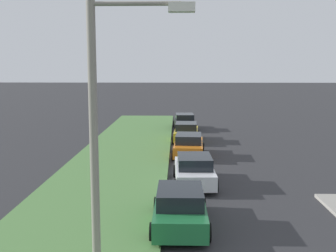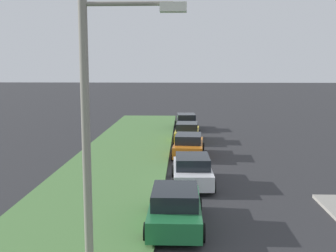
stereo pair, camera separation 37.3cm
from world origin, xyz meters
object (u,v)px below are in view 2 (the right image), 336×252
parked_car_green (175,208)px  parked_car_black (186,122)px  parked_car_yellow (187,132)px  parked_car_white (192,170)px  streetlight (98,116)px  parked_car_orange (189,145)px

parked_car_green → parked_car_black: same height
parked_car_green → parked_car_yellow: 17.45m
parked_car_white → streetlight: 9.72m
parked_car_green → streetlight: (-3.12, 2.05, 3.67)m
parked_car_orange → streetlight: (-15.07, 2.67, 3.67)m
parked_car_white → parked_car_yellow: (12.00, 0.14, 0.00)m
parked_car_green → parked_car_white: size_ratio=0.99×
parked_car_yellow → streetlight: bearing=175.1°
parked_car_yellow → parked_car_white: bearing=-176.9°
parked_car_white → parked_car_yellow: size_ratio=0.99×
streetlight → parked_car_green: bearing=-33.2°
streetlight → parked_car_yellow: bearing=-7.3°
parked_car_yellow → parked_car_orange: bearing=-177.2°
parked_car_black → parked_car_green: bearing=175.5°
parked_car_green → parked_car_black: bearing=-1.3°
parked_car_green → parked_car_white: same height
parked_car_white → parked_car_black: (18.23, 0.18, 0.00)m
parked_car_green → streetlight: 5.24m
parked_car_white → parked_car_yellow: 12.00m
parked_car_orange → parked_car_black: size_ratio=1.00×
parked_car_black → parked_car_white: bearing=177.4°
parked_car_green → parked_car_black: 23.67m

